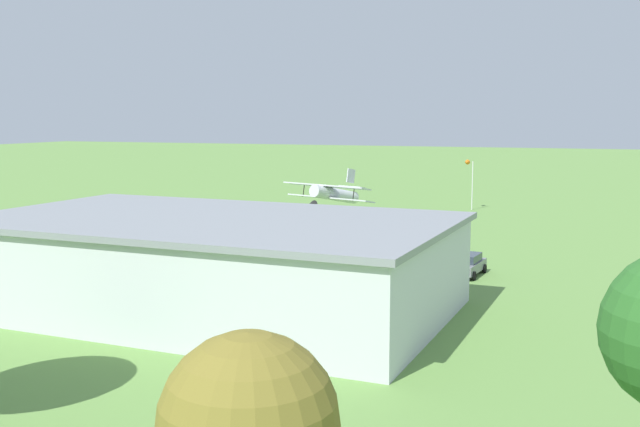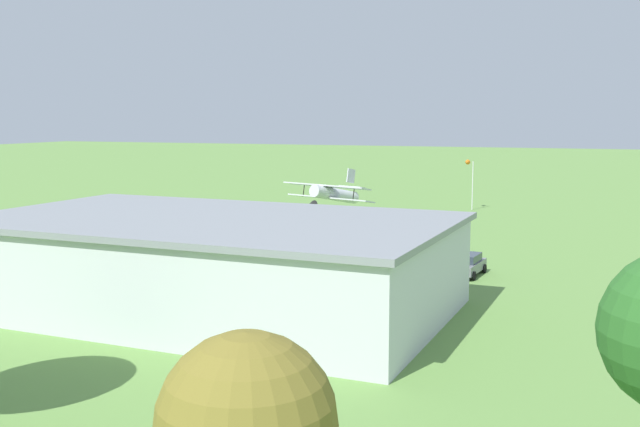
{
  "view_description": "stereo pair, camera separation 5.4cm",
  "coord_description": "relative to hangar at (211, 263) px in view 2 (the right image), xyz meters",
  "views": [
    {
      "loc": [
        -21.48,
        73.16,
        11.33
      ],
      "look_at": [
        0.66,
        13.71,
        3.04
      ],
      "focal_mm": 42.3,
      "sensor_mm": 36.0,
      "label": 1
    },
    {
      "loc": [
        -21.54,
        73.14,
        11.33
      ],
      "look_at": [
        0.66,
        13.71,
        3.04
      ],
      "focal_mm": 42.3,
      "sensor_mm": 36.0,
      "label": 2
    }
  ],
  "objects": [
    {
      "name": "hangar",
      "position": [
        0.0,
        0.0,
        0.0
      ],
      "size": [
        28.34,
        17.83,
        5.48
      ],
      "color": "silver",
      "rests_on": "ground_plane"
    },
    {
      "name": "biplane",
      "position": [
        1.91,
        -26.62,
        1.4
      ],
      "size": [
        9.35,
        6.97,
        4.04
      ],
      "color": "silver"
    },
    {
      "name": "car_grey",
      "position": [
        -12.54,
        -14.65,
        -1.93
      ],
      "size": [
        2.28,
        4.35,
        1.56
      ],
      "color": "slate",
      "rests_on": "ground_plane"
    },
    {
      "name": "ground_plane",
      "position": [
        0.43,
        -34.83,
        -2.75
      ],
      "size": [
        400.0,
        400.0,
        0.0
      ],
      "primitive_type": "plane",
      "color": "#608C42"
    },
    {
      "name": "windsock",
      "position": [
        -6.16,
        -52.65,
        2.54
      ],
      "size": [
        1.1,
        1.34,
        6.01
      ],
      "color": "silver",
      "rests_on": "ground_plane"
    },
    {
      "name": "person_watching_takeoff",
      "position": [
        5.22,
        -20.0,
        -1.95
      ],
      "size": [
        0.52,
        0.52,
        1.61
      ],
      "color": "beige",
      "rests_on": "ground_plane"
    },
    {
      "name": "tree_behind_hangar_left",
      "position": [
        -14.5,
        24.93,
        2.19
      ],
      "size": [
        3.82,
        3.82,
        6.95
      ],
      "color": "brown",
      "rests_on": "ground_plane"
    },
    {
      "name": "person_beside_truck",
      "position": [
        -10.71,
        -21.28,
        -1.98
      ],
      "size": [
        0.53,
        0.53,
        1.54
      ],
      "color": "navy",
      "rests_on": "ground_plane"
    },
    {
      "name": "car_orange",
      "position": [
        10.79,
        -14.9,
        -1.87
      ],
      "size": [
        1.96,
        4.09,
        1.71
      ],
      "color": "orange",
      "rests_on": "ground_plane"
    },
    {
      "name": "car_black",
      "position": [
        24.39,
        -14.0,
        -1.86
      ],
      "size": [
        1.95,
        4.19,
        1.73
      ],
      "color": "black",
      "rests_on": "ground_plane"
    },
    {
      "name": "car_yellow",
      "position": [
        18.27,
        -15.75,
        -1.95
      ],
      "size": [
        1.99,
        4.24,
        1.51
      ],
      "color": "gold",
      "rests_on": "ground_plane"
    },
    {
      "name": "car_red",
      "position": [
        3.68,
        -16.72,
        -1.86
      ],
      "size": [
        2.25,
        4.77,
        1.72
      ],
      "color": "red",
      "rests_on": "ground_plane"
    },
    {
      "name": "person_at_fence_line",
      "position": [
        10.44,
        -19.65,
        -1.96
      ],
      "size": [
        0.52,
        0.52,
        1.58
      ],
      "color": "orange",
      "rests_on": "ground_plane"
    }
  ]
}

